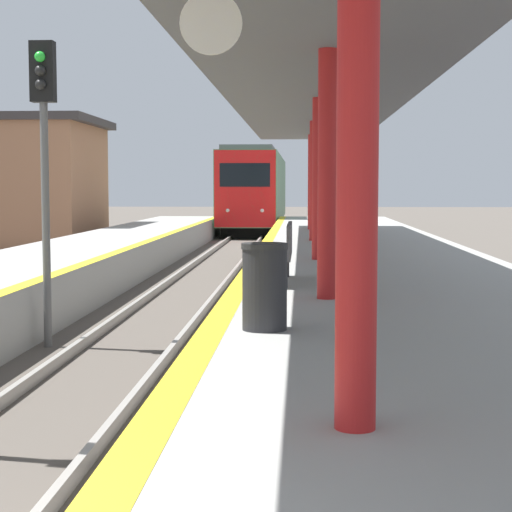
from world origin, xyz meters
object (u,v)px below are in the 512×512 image
Objects in this scene: trash_bin at (265,286)px; bench at (282,251)px; train at (257,190)px; signal_mid at (44,135)px.

trash_bin is 4.50m from bench.
trash_bin is (2.20, -40.37, -0.82)m from train.
train is 36.56m from signal_mid.
bench is (0.07, 4.50, 0.04)m from trash_bin.
signal_mid reaches higher than bench.
trash_bin is 0.46× the size of bench.
signal_mid is 2.32× the size of bench.
trash_bin is at bearing -86.88° from train.
signal_mid is at bearing 132.14° from trash_bin.
train is at bearing 93.63° from bench.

